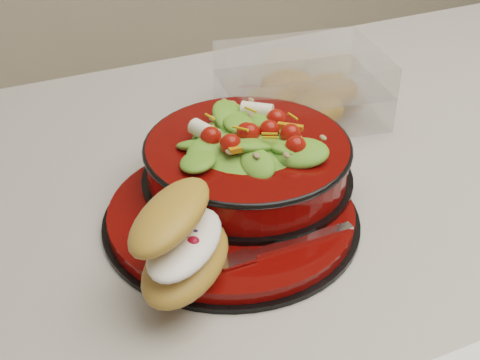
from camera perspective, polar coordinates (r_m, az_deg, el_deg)
name	(u,v)px	position (r m, az deg, el deg)	size (l,w,h in m)	color
island_counter	(373,348)	(1.25, 11.25, -13.91)	(1.24, 0.74, 0.90)	white
dinner_plate	(232,215)	(0.76, -0.67, -3.00)	(0.29, 0.29, 0.02)	black
salad_bowl	(247,152)	(0.78, 0.64, 2.41)	(0.25, 0.25, 0.10)	black
croissant	(183,242)	(0.65, -4.90, -5.27)	(0.14, 0.16, 0.08)	#C07E3A
fork	(283,246)	(0.70, 3.67, -5.60)	(0.15, 0.02, 0.00)	silver
pastry_box	(301,88)	(0.96, 5.24, 7.78)	(0.24, 0.19, 0.09)	white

